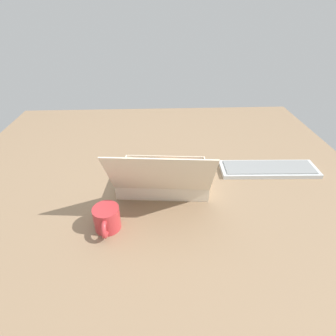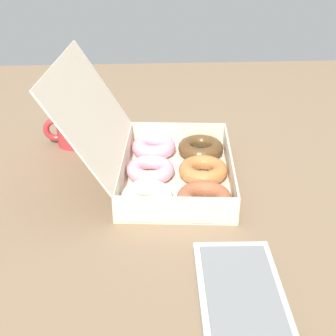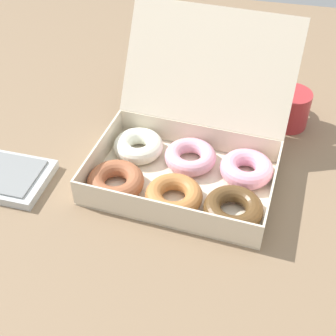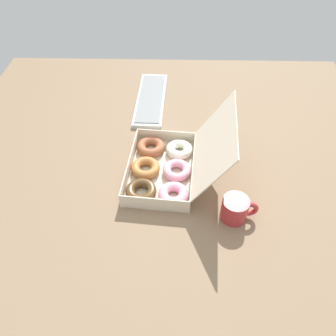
{
  "view_description": "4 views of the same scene",
  "coord_description": "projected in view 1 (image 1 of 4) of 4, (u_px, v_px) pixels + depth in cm",
  "views": [
    {
      "loc": [
        0.05,
        85.61,
        65.32
      ],
      "look_at": [
        -4.0,
        -4.83,
        5.99
      ],
      "focal_mm": 28.0,
      "sensor_mm": 36.0,
      "label": 1
    },
    {
      "loc": [
        -92.36,
        4.18,
        51.77
      ],
      "look_at": [
        -3.53,
        -0.93,
        3.48
      ],
      "focal_mm": 50.0,
      "sensor_mm": 36.0,
      "label": 2
    },
    {
      "loc": [
        10.1,
        -68.48,
        64.53
      ],
      "look_at": [
        -4.6,
        -4.5,
        4.91
      ],
      "focal_mm": 50.0,
      "sensor_mm": 36.0,
      "label": 3
    },
    {
      "loc": [
        82.19,
        1.62,
        89.32
      ],
      "look_at": [
        0.22,
        -0.34,
        5.08
      ],
      "focal_mm": 35.0,
      "sensor_mm": 36.0,
      "label": 4
    }
  ],
  "objects": [
    {
      "name": "ground_plane",
      "position": [
        159.0,
        189.0,
        1.08
      ],
      "size": [
        180.0,
        180.0,
        2.0
      ],
      "primitive_type": "cube",
      "color": "#81674C"
    },
    {
      "name": "donut_box",
      "position": [
        164.0,
        178.0,
        1.06
      ],
      "size": [
        38.33,
        40.08,
        26.42
      ],
      "color": "beige",
      "rests_on": "ground_plane"
    },
    {
      "name": "keyboard",
      "position": [
        269.0,
        169.0,
        1.17
      ],
      "size": [
        42.97,
        14.32,
        2.2
      ],
      "color": "#BABEBF",
      "rests_on": "ground_plane"
    },
    {
      "name": "coffee_mug",
      "position": [
        107.0,
        219.0,
        0.86
      ],
      "size": [
        8.71,
        12.14,
        8.31
      ],
      "color": "#B22F33",
      "rests_on": "ground_plane"
    }
  ]
}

